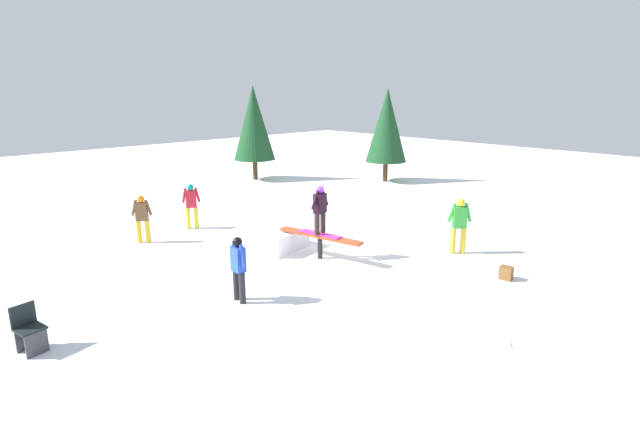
{
  "coord_description": "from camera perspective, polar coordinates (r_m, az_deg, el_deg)",
  "views": [
    {
      "loc": [
        9.54,
        -9.17,
        4.67
      ],
      "look_at": [
        0.0,
        0.0,
        1.29
      ],
      "focal_mm": 28.0,
      "sensor_mm": 36.0,
      "label": 1
    }
  ],
  "objects": [
    {
      "name": "ground_plane",
      "position": [
        14.03,
        0.0,
        -5.13
      ],
      "size": [
        60.0,
        60.0,
        0.0
      ],
      "primitive_type": "plane",
      "color": "white"
    },
    {
      "name": "rail_feature",
      "position": [
        13.84,
        0.0,
        -2.8
      ],
      "size": [
        2.64,
        0.78,
        0.69
      ],
      "rotation": [
        0.0,
        0.0,
        0.19
      ],
      "color": "black",
      "rests_on": "ground"
    },
    {
      "name": "snow_kicker_ramp",
      "position": [
        15.0,
        -5.66,
        -2.75
      ],
      "size": [
        2.05,
        1.82,
        0.57
      ],
      "primitive_type": "cube",
      "rotation": [
        0.0,
        0.0,
        0.19
      ],
      "color": "white",
      "rests_on": "ground"
    },
    {
      "name": "main_rider_on_rail",
      "position": [
        13.63,
        0.0,
        0.38
      ],
      "size": [
        1.35,
        0.75,
        1.38
      ],
      "rotation": [
        0.0,
        0.0,
        0.17
      ],
      "color": "#C02C91",
      "rests_on": "rail_feature"
    },
    {
      "name": "bystander_brown",
      "position": [
        16.14,
        -19.67,
        -0.31
      ],
      "size": [
        0.47,
        0.55,
        1.48
      ],
      "rotation": [
        0.0,
        0.0,
        4.03
      ],
      "color": "yellow",
      "rests_on": "ground"
    },
    {
      "name": "bystander_green",
      "position": [
        14.72,
        15.63,
        -1.03
      ],
      "size": [
        0.55,
        0.59,
        1.62
      ],
      "rotation": [
        0.0,
        0.0,
        3.97
      ],
      "color": "yellow",
      "rests_on": "ground"
    },
    {
      "name": "bystander_blue",
      "position": [
        11.18,
        -9.31,
        -5.91
      ],
      "size": [
        0.64,
        0.24,
        1.5
      ],
      "rotation": [
        0.0,
        0.0,
        6.18
      ],
      "color": "#262727",
      "rests_on": "ground"
    },
    {
      "name": "bystander_red",
      "position": [
        17.27,
        -14.49,
        1.09
      ],
      "size": [
        0.39,
        0.57,
        1.52
      ],
      "rotation": [
        0.0,
        0.0,
        4.17
      ],
      "color": "yellow",
      "rests_on": "ground"
    },
    {
      "name": "loose_snowboard_white",
      "position": [
        10.16,
        17.31,
        -13.68
      ],
      "size": [
        1.23,
        0.91,
        0.02
      ],
      "primitive_type": "cube",
      "rotation": [
        0.0,
        0.0,
        3.7
      ],
      "color": "white",
      "rests_on": "ground"
    },
    {
      "name": "folding_chair",
      "position": [
        10.6,
        -30.32,
        -11.44
      ],
      "size": [
        0.52,
        0.52,
        0.88
      ],
      "rotation": [
        0.0,
        0.0,
        1.76
      ],
      "color": "#3F3F44",
      "rests_on": "ground"
    },
    {
      "name": "backpack_on_snow",
      "position": [
        13.31,
        20.5,
        -6.39
      ],
      "size": [
        0.32,
        0.25,
        0.34
      ],
      "primitive_type": "cube",
      "rotation": [
        0.0,
        0.0,
        3.25
      ],
      "color": "brown",
      "rests_on": "ground"
    },
    {
      "name": "pine_tree_near",
      "position": [
        25.27,
        7.64,
        9.95
      ],
      "size": [
        2.03,
        2.03,
        4.61
      ],
      "color": "#4C331E",
      "rests_on": "ground"
    },
    {
      "name": "pine_tree_far",
      "position": [
        25.79,
        -7.59,
        10.21
      ],
      "size": [
        2.08,
        2.08,
        4.74
      ],
      "color": "#4C331E",
      "rests_on": "ground"
    }
  ]
}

